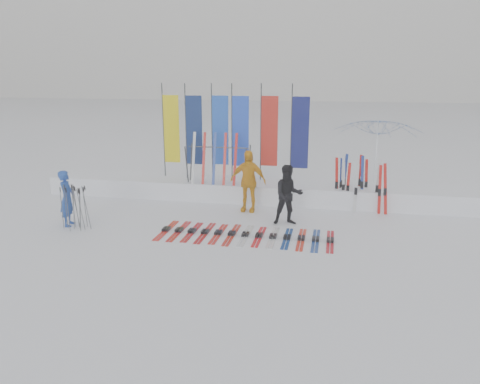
% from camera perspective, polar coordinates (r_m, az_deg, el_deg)
% --- Properties ---
extents(ground, '(120.00, 120.00, 0.00)m').
position_cam_1_polar(ground, '(11.51, -2.57, -6.73)').
color(ground, white).
rests_on(ground, ground).
extents(snow_bank, '(14.00, 1.60, 0.60)m').
position_cam_1_polar(snow_bank, '(15.72, 1.45, 0.23)').
color(snow_bank, white).
rests_on(snow_bank, ground).
extents(person_blue, '(0.50, 0.64, 1.56)m').
position_cam_1_polar(person_blue, '(13.72, -20.33, -0.71)').
color(person_blue, '#1B42A2').
rests_on(person_blue, ground).
extents(person_black, '(0.97, 0.85, 1.69)m').
position_cam_1_polar(person_black, '(13.03, 5.91, -0.36)').
color(person_black, black).
rests_on(person_black, ground).
extents(person_yellow, '(1.14, 0.55, 1.89)m').
position_cam_1_polar(person_yellow, '(14.18, 0.98, 1.35)').
color(person_yellow, orange).
rests_on(person_yellow, ground).
extents(tent_canopy, '(3.77, 3.81, 2.70)m').
position_cam_1_polar(tent_canopy, '(16.72, 16.18, 4.21)').
color(tent_canopy, white).
rests_on(tent_canopy, ground).
extents(ski_row, '(4.52, 1.70, 0.07)m').
position_cam_1_polar(ski_row, '(12.24, 0.63, -5.22)').
color(ski_row, red).
rests_on(ski_row, ground).
extents(pole_cluster, '(0.77, 0.51, 1.25)m').
position_cam_1_polar(pole_cluster, '(13.40, -19.42, -1.79)').
color(pole_cluster, '#595B60').
rests_on(pole_cluster, ground).
extents(feather_flags, '(4.99, 0.25, 3.20)m').
position_cam_1_polar(feather_flags, '(15.67, -1.12, 7.43)').
color(feather_flags, '#383A3F').
rests_on(feather_flags, ground).
extents(ski_rack, '(2.04, 0.80, 1.23)m').
position_cam_1_polar(ski_rack, '(15.32, -2.68, 4.00)').
color(ski_rack, '#383A3F').
rests_on(ski_rack, ground).
extents(upright_skis, '(1.50, 1.06, 1.67)m').
position_cam_1_polar(upright_skis, '(14.96, 14.09, 0.97)').
color(upright_skis, silver).
rests_on(upright_skis, ground).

